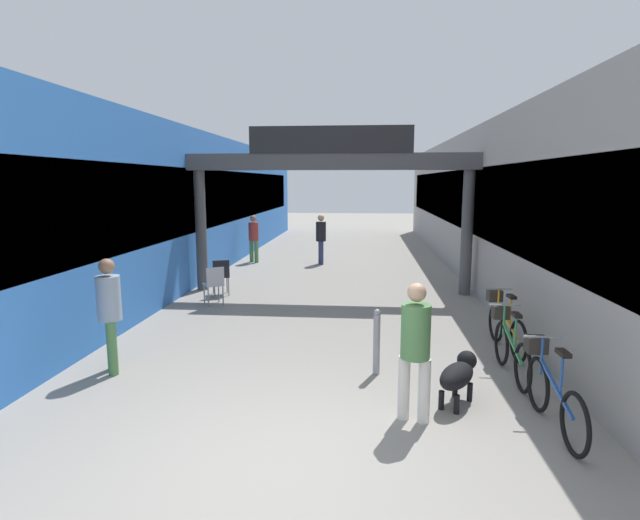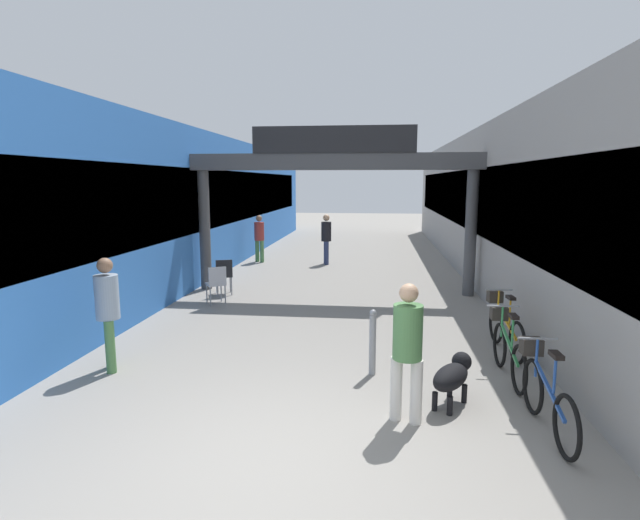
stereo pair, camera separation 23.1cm
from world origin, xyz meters
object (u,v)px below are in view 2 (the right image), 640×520
bicycle_green_second (507,347)px  cafe_chair_black_farther (224,273)px  pedestrian_elderly_walking (326,236)px  bollard_post_metal (373,342)px  pedestrian_companion (108,307)px  pedestrian_carrying_crate (259,235)px  dog_on_leash (453,375)px  bicycle_blue_nearest (545,392)px  cafe_chair_aluminium_nearer (216,282)px  pedestrian_with_dog (407,344)px  bicycle_orange_third (504,325)px

bicycle_green_second → cafe_chair_black_farther: size_ratio=1.90×
pedestrian_elderly_walking → bollard_post_metal: (1.67, -9.73, -0.48)m
bicycle_green_second → pedestrian_companion: bearing=-175.8°
pedestrian_carrying_crate → bicycle_green_second: bearing=-58.7°
pedestrian_companion → dog_on_leash: pedestrian_companion is taller
bicycle_blue_nearest → cafe_chair_aluminium_nearer: size_ratio=1.90×
dog_on_leash → cafe_chair_aluminium_nearer: 6.55m
pedestrian_carrying_crate → dog_on_leash: size_ratio=1.91×
pedestrian_carrying_crate → cafe_chair_black_farther: pedestrian_carrying_crate is taller
bicycle_green_second → cafe_chair_aluminium_nearer: size_ratio=1.90×
bollard_post_metal → cafe_chair_black_farther: size_ratio=1.10×
bicycle_green_second → cafe_chair_aluminium_nearer: (-5.49, 3.64, 0.10)m
bicycle_blue_nearest → pedestrian_with_dog: bearing=-179.8°
pedestrian_elderly_walking → cafe_chair_aluminium_nearer: pedestrian_elderly_walking is taller
bicycle_green_second → dog_on_leash: bearing=-131.0°
pedestrian_with_dog → bicycle_blue_nearest: pedestrian_with_dog is taller
cafe_chair_aluminium_nearer → bicycle_blue_nearest: bearing=-43.2°
pedestrian_carrying_crate → bicycle_orange_third: 10.62m
pedestrian_with_dog → pedestrian_carrying_crate: (-4.43, 11.33, -0.01)m
dog_on_leash → cafe_chair_aluminium_nearer: size_ratio=0.97×
bicycle_orange_third → cafe_chair_aluminium_nearer: 6.25m
pedestrian_with_dog → bicycle_blue_nearest: 1.63m
cafe_chair_aluminium_nearer → bollard_post_metal: bearing=-46.7°
pedestrian_elderly_walking → bollard_post_metal: 9.89m
dog_on_leash → cafe_chair_black_farther: cafe_chair_black_farther is taller
cafe_chair_aluminium_nearer → cafe_chair_black_farther: (-0.14, 1.01, 0.00)m
bollard_post_metal → pedestrian_with_dog: bearing=-74.0°
dog_on_leash → bicycle_green_second: bicycle_green_second is taller
pedestrian_companion → dog_on_leash: 4.96m
dog_on_leash → bicycle_orange_third: bicycle_orange_third is taller
pedestrian_elderly_walking → bicycle_green_second: 10.24m
bicycle_blue_nearest → cafe_chair_black_farther: size_ratio=1.90×
bicycle_blue_nearest → bollard_post_metal: 2.41m
dog_on_leash → bicycle_orange_third: bearing=62.4°
bollard_post_metal → cafe_chair_aluminium_nearer: bearing=133.3°
pedestrian_with_dog → pedestrian_elderly_walking: bearing=100.5°
pedestrian_with_dog → dog_on_leash: (0.61, 0.52, -0.55)m
cafe_chair_aluminium_nearer → cafe_chair_black_farther: size_ratio=1.00×
pedestrian_with_dog → cafe_chair_aluminium_nearer: bearing=127.4°
dog_on_leash → bicycle_blue_nearest: 1.07m
pedestrian_companion → bicycle_blue_nearest: size_ratio=1.00×
cafe_chair_aluminium_nearer → bicycle_green_second: bearing=-33.5°
bicycle_green_second → cafe_chair_black_farther: (-5.63, 4.65, 0.10)m
bicycle_green_second → pedestrian_carrying_crate: bearing=121.3°
bollard_post_metal → cafe_chair_aluminium_nearer: size_ratio=1.10×
pedestrian_with_dog → cafe_chair_aluminium_nearer: pedestrian_with_dog is taller
pedestrian_companion → pedestrian_carrying_crate: pedestrian_companion is taller
dog_on_leash → bicycle_green_second: (0.91, 1.05, 0.05)m
dog_on_leash → bollard_post_metal: bollard_post_metal is taller
pedestrian_companion → bicycle_orange_third: 6.26m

